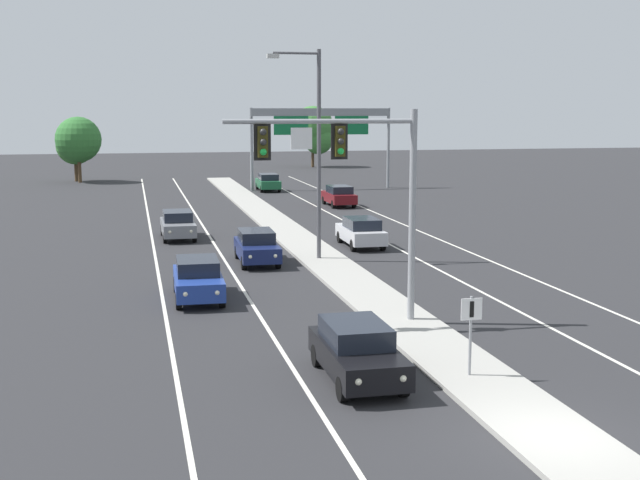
% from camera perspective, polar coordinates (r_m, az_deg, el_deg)
% --- Properties ---
extents(ground_plane, '(260.00, 260.00, 0.00)m').
position_cam_1_polar(ground_plane, '(19.89, 15.66, -13.07)').
color(ground_plane, '#28282B').
extents(median_island, '(2.40, 110.00, 0.15)m').
position_cam_1_polar(median_island, '(36.05, 2.01, -2.71)').
color(median_island, '#9E9B93').
rests_on(median_island, ground).
extents(lane_stripe_oncoming_center, '(0.14, 100.00, 0.01)m').
position_cam_1_polar(lane_stripe_oncoming_center, '(42.01, -6.65, -1.20)').
color(lane_stripe_oncoming_center, silver).
rests_on(lane_stripe_oncoming_center, ground).
extents(lane_stripe_receding_center, '(0.14, 100.00, 0.01)m').
position_cam_1_polar(lane_stripe_receding_center, '(43.98, 5.62, -0.73)').
color(lane_stripe_receding_center, silver).
rests_on(lane_stripe_receding_center, ground).
extents(edge_stripe_left, '(0.14, 100.00, 0.01)m').
position_cam_1_polar(edge_stripe_left, '(41.80, -11.15, -1.36)').
color(edge_stripe_left, silver).
rests_on(edge_stripe_left, ground).
extents(edge_stripe_right, '(0.14, 100.00, 0.01)m').
position_cam_1_polar(edge_stripe_right, '(45.12, 9.60, -0.57)').
color(edge_stripe_right, silver).
rests_on(edge_stripe_right, ground).
extents(overhead_signal_mast, '(6.53, 0.44, 7.20)m').
position_cam_1_polar(overhead_signal_mast, '(27.80, 2.37, 4.71)').
color(overhead_signal_mast, gray).
rests_on(overhead_signal_mast, median_island).
extents(median_sign_post, '(0.60, 0.10, 2.20)m').
position_cam_1_polar(median_sign_post, '(23.06, 10.27, -5.66)').
color(median_sign_post, gray).
rests_on(median_sign_post, median_island).
extents(street_lamp_median, '(2.58, 0.28, 10.00)m').
position_cam_1_polar(street_lamp_median, '(40.17, -0.39, 6.71)').
color(street_lamp_median, '#4C4C51').
rests_on(street_lamp_median, median_island).
extents(car_oncoming_black, '(1.82, 4.47, 1.58)m').
position_cam_1_polar(car_oncoming_black, '(22.95, 2.54, -7.58)').
color(car_oncoming_black, black).
rests_on(car_oncoming_black, ground).
extents(car_oncoming_blue, '(1.91, 4.51, 1.58)m').
position_cam_1_polar(car_oncoming_blue, '(32.84, -8.34, -2.63)').
color(car_oncoming_blue, navy).
rests_on(car_oncoming_blue, ground).
extents(car_oncoming_navy, '(1.91, 4.51, 1.58)m').
position_cam_1_polar(car_oncoming_navy, '(40.24, -4.34, -0.43)').
color(car_oncoming_navy, '#141E4C').
rests_on(car_oncoming_navy, ground).
extents(car_oncoming_grey, '(1.86, 4.48, 1.58)m').
position_cam_1_polar(car_oncoming_grey, '(48.47, -9.69, 1.05)').
color(car_oncoming_grey, slate).
rests_on(car_oncoming_grey, ground).
extents(car_receding_silver, '(1.86, 4.49, 1.58)m').
position_cam_1_polar(car_receding_silver, '(45.02, 2.82, 0.58)').
color(car_receding_silver, '#B7B7BC').
rests_on(car_receding_silver, ground).
extents(car_receding_darkred, '(1.85, 4.48, 1.58)m').
position_cam_1_polar(car_receding_darkred, '(63.99, 1.30, 3.06)').
color(car_receding_darkred, '#5B0F14').
rests_on(car_receding_darkred, ground).
extents(car_receding_green, '(1.90, 4.50, 1.58)m').
position_cam_1_polar(car_receding_green, '(76.18, -3.57, 3.98)').
color(car_receding_green, '#195633').
rests_on(car_receding_green, ground).
extents(highway_sign_gantry, '(13.28, 0.42, 7.50)m').
position_cam_1_polar(highway_sign_gantry, '(77.60, 0.09, 8.04)').
color(highway_sign_gantry, gray).
rests_on(highway_sign_gantry, ground).
extents(tree_far_right_a, '(3.76, 3.76, 5.44)m').
position_cam_1_polar(tree_far_right_a, '(107.32, -0.11, 6.88)').
color(tree_far_right_a, '#4C3823').
rests_on(tree_far_right_a, ground).
extents(tree_far_left_b, '(3.89, 3.89, 5.63)m').
position_cam_1_polar(tree_far_left_b, '(89.71, -16.39, 6.20)').
color(tree_far_left_b, '#4C3823').
rests_on(tree_far_left_b, ground).
extents(tree_far_left_a, '(4.59, 4.59, 6.65)m').
position_cam_1_polar(tree_far_left_a, '(88.16, -16.19, 6.60)').
color(tree_far_left_a, '#4C3823').
rests_on(tree_far_left_a, ground).
extents(tree_far_right_c, '(5.40, 5.40, 7.82)m').
position_cam_1_polar(tree_far_right_c, '(107.90, -0.50, 7.72)').
color(tree_far_right_c, '#4C3823').
rests_on(tree_far_right_c, ground).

